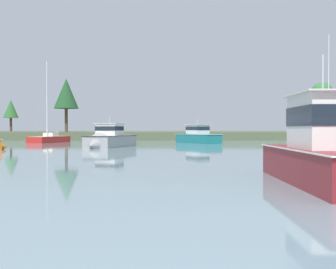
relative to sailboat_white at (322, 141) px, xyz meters
The scene contains 11 objects.
far_shore_bank 48.35m from the sailboat_white, 109.15° to the left, with size 168.54×58.76×1.51m, color #4C563D.
sailboat_white is the anchor object (origin of this frame).
cruiser_maroon 50.41m from the sailboat_white, 108.99° to the right, with size 3.03×10.79×6.58m.
cruiser_teal 18.54m from the sailboat_white, behind, with size 7.00×9.97×4.67m.
sailboat_red 41.28m from the sailboat_white, behind, with size 4.82×9.25×13.14m.
cruiser_grey 31.87m from the sailboat_white, 157.23° to the right, with size 5.74×10.01×4.69m.
mooring_buoy_white 29.69m from the sailboat_white, behind, with size 0.41×0.41×0.46m.
shore_tree_inland_c 47.69m from the sailboat_white, 74.61° to the left, with size 4.83×4.83×10.12m.
shore_tree_center_right 69.53m from the sailboat_white, 147.20° to the left, with size 3.39×3.39×7.26m.
shore_tree_right 47.19m from the sailboat_white, 153.85° to the left, with size 4.63×4.63×10.13m.
shore_tree_left_mid 23.02m from the sailboat_white, 71.70° to the left, with size 4.13×4.13×9.41m.
Camera 1 is at (-6.53, -11.79, 2.09)m, focal length 47.56 mm.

